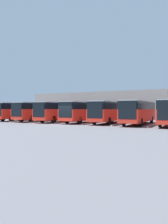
{
  "coord_description": "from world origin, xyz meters",
  "views": [
    {
      "loc": [
        -16.24,
        24.24,
        2.18
      ],
      "look_at": [
        -0.09,
        -5.64,
        1.63
      ],
      "focal_mm": 35.0,
      "sensor_mm": 36.0,
      "label": 1
    }
  ],
  "objects_px": {
    "bus_1": "(139,111)",
    "bus_5": "(40,111)",
    "bus_2": "(111,111)",
    "bus_6": "(22,111)",
    "bus_3": "(84,111)",
    "bus_4": "(61,111)"
  },
  "relations": [
    {
      "from": "bus_4",
      "to": "bus_6",
      "type": "xyz_separation_m",
      "value": [
        8.68,
        0.02,
        0.0
      ]
    },
    {
      "from": "bus_1",
      "to": "bus_3",
      "type": "bearing_deg",
      "value": -3.46
    },
    {
      "from": "bus_5",
      "to": "bus_6",
      "type": "height_order",
      "value": "same"
    },
    {
      "from": "bus_2",
      "to": "bus_4",
      "type": "xyz_separation_m",
      "value": [
        8.68,
        0.4,
        0.0
      ]
    },
    {
      "from": "bus_1",
      "to": "bus_6",
      "type": "height_order",
      "value": "same"
    },
    {
      "from": "bus_4",
      "to": "bus_6",
      "type": "relative_size",
      "value": 1.0
    },
    {
      "from": "bus_5",
      "to": "bus_3",
      "type": "bearing_deg",
      "value": -178.99
    },
    {
      "from": "bus_1",
      "to": "bus_5",
      "type": "relative_size",
      "value": 1.0
    },
    {
      "from": "bus_6",
      "to": "bus_5",
      "type": "bearing_deg",
      "value": 179.27
    },
    {
      "from": "bus_2",
      "to": "bus_3",
      "type": "relative_size",
      "value": 1.0
    },
    {
      "from": "bus_3",
      "to": "bus_4",
      "type": "relative_size",
      "value": 1.0
    },
    {
      "from": "bus_2",
      "to": "bus_4",
      "type": "height_order",
      "value": "same"
    },
    {
      "from": "bus_4",
      "to": "bus_3",
      "type": "bearing_deg",
      "value": -177.22
    },
    {
      "from": "bus_4",
      "to": "bus_6",
      "type": "distance_m",
      "value": 8.68
    },
    {
      "from": "bus_1",
      "to": "bus_4",
      "type": "bearing_deg",
      "value": -1.38
    },
    {
      "from": "bus_2",
      "to": "bus_1",
      "type": "bearing_deg",
      "value": 172.33
    },
    {
      "from": "bus_4",
      "to": "bus_5",
      "type": "relative_size",
      "value": 1.0
    },
    {
      "from": "bus_2",
      "to": "bus_5",
      "type": "distance_m",
      "value": 13.03
    },
    {
      "from": "bus_4",
      "to": "bus_5",
      "type": "xyz_separation_m",
      "value": [
        4.34,
        0.01,
        0.0
      ]
    },
    {
      "from": "bus_5",
      "to": "bus_6",
      "type": "relative_size",
      "value": 1.0
    },
    {
      "from": "bus_5",
      "to": "bus_6",
      "type": "bearing_deg",
      "value": -0.73
    },
    {
      "from": "bus_1",
      "to": "bus_4",
      "type": "height_order",
      "value": "same"
    }
  ]
}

